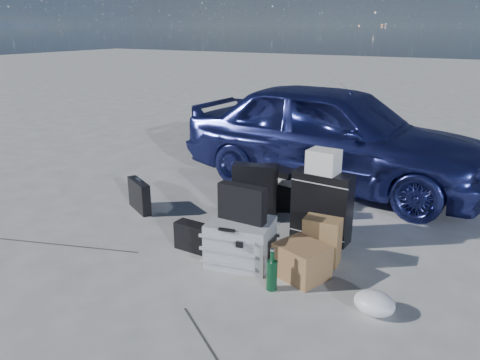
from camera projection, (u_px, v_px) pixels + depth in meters
name	position (u px, v px, depth m)	size (l,w,h in m)	color
ground	(212.00, 259.00, 4.17)	(60.00, 60.00, 0.00)	#B4B3AE
car	(333.00, 135.00, 5.97)	(1.56, 3.88, 1.32)	navy
pelican_case	(241.00, 242.00, 4.07)	(0.54, 0.44, 0.39)	#9D9FA2
laptop_bag	(242.00, 203.00, 3.97)	(0.43, 0.11, 0.32)	black
briefcase	(139.00, 196.00, 5.24)	(0.45, 0.10, 0.35)	black
suitcase_left	(255.00, 192.00, 4.96)	(0.47, 0.17, 0.61)	black
suitcase_right	(322.00, 206.00, 4.47)	(0.56, 0.20, 0.68)	black
white_carton	(324.00, 161.00, 4.33)	(0.28, 0.22, 0.22)	silver
duffel_bag	(283.00, 195.00, 5.29)	(0.66, 0.28, 0.33)	black
flat_box_white	(284.00, 178.00, 5.23)	(0.38, 0.29, 0.07)	silver
flat_box_black	(283.00, 172.00, 5.21)	(0.31, 0.22, 0.07)	black
kraft_bag	(322.00, 241.00, 4.06)	(0.31, 0.19, 0.42)	olive
cardboard_box	(302.00, 261.00, 3.85)	(0.38, 0.34, 0.29)	#946740
plastic_bag	(374.00, 303.00, 3.37)	(0.30, 0.25, 0.17)	silver
messenger_bag	(194.00, 237.00, 4.31)	(0.37, 0.14, 0.26)	black
green_bottle	(272.00, 270.00, 3.65)	(0.09, 0.09, 0.34)	#0B331B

